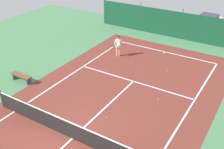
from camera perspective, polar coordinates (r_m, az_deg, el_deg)
The scene contains 10 objects.
ground_plane at distance 13.80m, azimuth -8.28°, elevation -13.10°, with size 36.00×36.00×0.00m, color #4C8456.
court_surface at distance 13.80m, azimuth -8.28°, elevation -13.09°, with size 11.02×26.60×0.01m.
tennis_net at distance 13.46m, azimuth -8.44°, elevation -11.49°, with size 10.12×0.10×1.10m.
back_fence at distance 25.85m, azimuth 14.42°, elevation 9.02°, with size 16.30×0.98×2.70m.
tennis_player at distance 21.13m, azimuth 1.27°, elevation 6.25°, with size 0.57×0.83×1.64m.
tennis_ball_near_player at distance 16.49m, azimuth 9.68°, elevation -5.11°, with size 0.07×0.07×0.07m, color #CCDB33.
tennis_ball_midcourt at distance 19.68m, azimuth 11.47°, elevation 0.79°, with size 0.07×0.07×0.07m, color #CCDB33.
tennis_ball_by_sideline at distance 14.84m, azimuth -1.08°, elevation -9.04°, with size 0.07×0.07×0.07m, color #CCDB33.
parked_car at distance 27.54m, azimuth 19.20°, elevation 9.93°, with size 2.23×4.31×1.68m.
courtside_bench at distance 18.87m, azimuth -18.45°, elevation -0.36°, with size 1.60×0.40×0.49m.
Camera 1 is at (6.92, -7.56, 9.24)m, focal length 43.74 mm.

